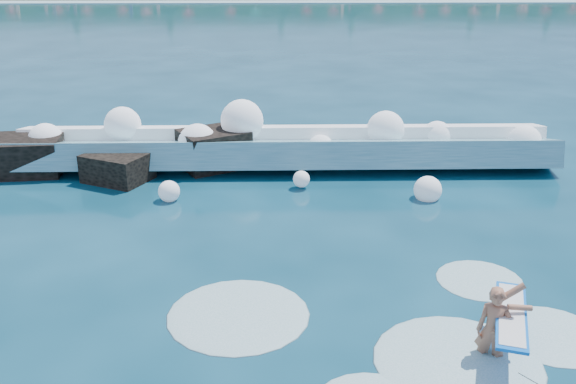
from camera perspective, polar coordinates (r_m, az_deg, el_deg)
name	(u,v)px	position (r m, az deg, el deg)	size (l,w,h in m)	color
ground	(217,283)	(13.29, -6.36, -8.03)	(200.00, 200.00, 0.00)	#072F3F
wet_band	(264,1)	(78.81, -2.16, 16.58)	(140.00, 5.00, 0.08)	silver
breaking_wave	(284,149)	(19.93, -0.39, 3.81)	(16.42, 2.63, 1.42)	teal
rock_cluster	(111,158)	(20.04, -15.49, 2.93)	(8.15, 3.32, 1.35)	black
surfer_with_board	(498,327)	(11.31, 18.13, -11.35)	(1.18, 2.79, 1.56)	#A2664B
wave_spray	(270,136)	(19.68, -1.60, 4.99)	(15.62, 4.33, 2.14)	white
surf_foam	(402,341)	(11.64, 10.10, -12.87)	(9.07, 5.72, 0.14)	silver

